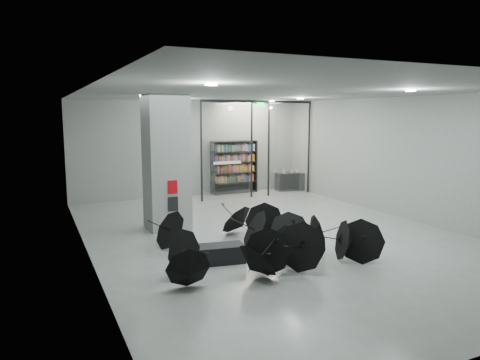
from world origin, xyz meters
name	(u,v)px	position (x,y,z in m)	size (l,w,h in m)	color
room	(273,135)	(0.00, 0.00, 2.84)	(14.00, 14.02, 4.01)	gray
column	(166,162)	(-2.50, 2.00, 2.00)	(1.20, 1.20, 4.00)	slate
fire_cabinet	(173,187)	(-2.50, 1.38, 1.35)	(0.28, 0.04, 0.38)	#A50A07
info_panel	(173,204)	(-2.50, 1.38, 0.85)	(0.30, 0.03, 0.42)	black
exit_sign	(261,105)	(2.40, 5.30, 3.82)	(0.30, 0.06, 0.15)	#0CE533
glass_partition	(258,145)	(2.39, 5.50, 2.18)	(5.06, 0.08, 4.00)	silver
bench	(216,254)	(-2.38, -1.65, 0.21)	(1.30, 0.56, 0.42)	black
bookshelf	(234,167)	(1.87, 6.75, 1.15)	(2.08, 0.42, 2.29)	black
shop_counter	(290,182)	(4.45, 6.26, 0.40)	(1.33, 0.53, 0.80)	black
umbrella_cluster	(268,245)	(-1.11, -1.81, 0.31)	(5.53, 4.68, 1.30)	black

